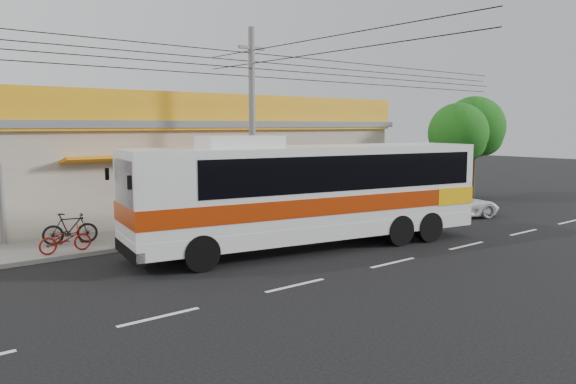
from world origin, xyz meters
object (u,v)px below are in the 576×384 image
(coach_bus, at_px, (316,188))
(tree_far, at_px, (476,129))
(motorbike_red, at_px, (65,239))
(tree_near, at_px, (460,135))
(motorbike_dark, at_px, (70,229))
(white_car, at_px, (454,204))
(utility_pole, at_px, (252,63))

(coach_bus, bearing_deg, tree_far, 25.07)
(motorbike_red, bearing_deg, tree_near, -92.03)
(motorbike_red, height_order, motorbike_dark, motorbike_dark)
(motorbike_red, relative_size, white_car, 0.39)
(motorbike_dark, xyz_separation_m, white_car, (16.25, -4.49, -0.10))
(motorbike_dark, height_order, tree_far, tree_far)
(white_car, xyz_separation_m, tree_far, (7.31, 3.65, 3.47))
(utility_pole, relative_size, tree_far, 5.65)
(coach_bus, relative_size, motorbike_dark, 7.14)
(white_car, distance_m, utility_pole, 11.53)
(white_car, bearing_deg, tree_far, -42.51)
(utility_pole, bearing_deg, coach_bus, -95.34)
(motorbike_dark, xyz_separation_m, utility_pole, (7.21, -0.91, 6.09))
(tree_far, bearing_deg, white_car, -153.46)
(utility_pole, bearing_deg, motorbike_dark, 172.83)
(coach_bus, distance_m, white_car, 9.60)
(motorbike_red, relative_size, tree_far, 0.28)
(coach_bus, xyz_separation_m, motorbike_dark, (-6.80, 5.30, -1.42))
(tree_near, height_order, tree_far, tree_far)
(white_car, xyz_separation_m, utility_pole, (-9.03, 3.58, 6.20))
(tree_near, xyz_separation_m, tree_far, (2.27, 0.45, 0.31))
(tree_far, bearing_deg, coach_bus, -165.09)
(motorbike_dark, bearing_deg, white_car, -91.35)
(coach_bus, relative_size, motorbike_red, 7.76)
(motorbike_dark, bearing_deg, motorbike_red, 169.57)
(motorbike_red, xyz_separation_m, tree_near, (21.85, -0.06, 3.17))
(motorbike_red, bearing_deg, utility_pole, -89.51)
(motorbike_red, distance_m, motorbike_dark, 1.36)
(utility_pole, distance_m, tree_far, 16.57)
(motorbike_dark, relative_size, tree_far, 0.31)
(motorbike_dark, xyz_separation_m, tree_near, (21.29, -1.29, 3.06))
(tree_near, bearing_deg, white_car, -147.56)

